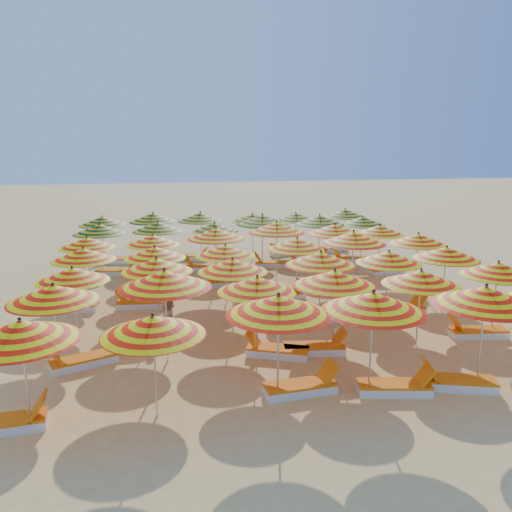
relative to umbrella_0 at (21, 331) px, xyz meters
name	(u,v)px	position (x,y,z in m)	size (l,w,h in m)	color
ground	(259,300)	(6.37, 7.55, -2.14)	(120.00, 120.00, 0.00)	#F1C36B
umbrella_0	(21,331)	(0.00, 0.00, 0.00)	(2.59, 2.59, 2.43)	silver
umbrella_1	(153,326)	(2.56, 0.01, -0.08)	(2.44, 2.44, 2.34)	silver
umbrella_2	(278,305)	(5.31, 0.30, 0.09)	(3.13, 3.13, 2.53)	silver
umbrella_3	(373,302)	(7.48, 0.10, 0.09)	(3.04, 3.04, 2.53)	silver
umbrella_4	(486,296)	(10.23, -0.08, 0.11)	(2.93, 2.93, 2.56)	silver
umbrella_6	(53,293)	(0.13, 2.67, -0.03)	(2.66, 2.66, 2.39)	silver
umbrella_7	(165,279)	(2.87, 2.83, 0.15)	(3.09, 3.09, 2.60)	silver
umbrella_8	(257,285)	(5.31, 2.66, -0.09)	(2.56, 2.56, 2.32)	silver
umbrella_9	(335,278)	(7.45, 2.51, 0.00)	(2.76, 2.76, 2.43)	silver
umbrella_10	(421,278)	(10.00, 2.42, -0.09)	(2.45, 2.45, 2.33)	silver
umbrella_11	(498,269)	(12.73, 2.79, -0.07)	(2.91, 2.91, 2.34)	silver
umbrella_12	(72,275)	(0.23, 4.98, -0.15)	(2.77, 2.77, 2.26)	silver
umbrella_13	(157,265)	(2.67, 5.26, -0.05)	(2.47, 2.47, 2.38)	silver
umbrella_14	(233,266)	(4.99, 4.88, -0.08)	(2.35, 2.35, 2.34)	silver
umbrella_15	(321,259)	(7.86, 4.88, 0.01)	(2.87, 2.87, 2.44)	silver
umbrella_16	(389,257)	(10.29, 5.03, -0.10)	(2.50, 2.50, 2.32)	silver
umbrella_17	(446,253)	(12.39, 5.01, -0.04)	(2.64, 2.64, 2.38)	silver
umbrella_18	(83,254)	(0.23, 7.51, -0.09)	(2.53, 2.53, 2.33)	silver
umbrella_19	(155,252)	(2.63, 7.52, -0.13)	(2.83, 2.83, 2.29)	silver
umbrella_20	(225,250)	(5.11, 7.37, -0.12)	(2.33, 2.33, 2.29)	silver
umbrella_21	(297,244)	(7.85, 7.60, -0.04)	(2.88, 2.88, 2.39)	silver
umbrella_22	(353,238)	(10.01, 7.43, 0.15)	(2.82, 2.82, 2.59)	silver
umbrella_23	(418,239)	(12.81, 7.64, -0.05)	(2.53, 2.53, 2.37)	silver
umbrella_24	(87,243)	(0.05, 9.89, -0.13)	(2.85, 2.85, 2.28)	silver
umbrella_25	(153,240)	(2.56, 9.90, -0.12)	(2.48, 2.48, 2.29)	silver
umbrella_26	(216,234)	(5.08, 9.80, 0.07)	(3.12, 3.12, 2.51)	silver
umbrella_27	(277,227)	(7.72, 10.26, 0.16)	(2.58, 2.58, 2.61)	silver
umbrella_28	(334,229)	(10.15, 9.87, 0.06)	(3.13, 3.13, 2.50)	silver
umbrella_29	(380,230)	(12.37, 10.17, -0.09)	(2.73, 2.73, 2.33)	silver
umbrella_30	(100,229)	(0.31, 12.31, 0.00)	(2.75, 2.75, 2.43)	silver
umbrella_31	(158,227)	(2.79, 12.49, 0.00)	(2.51, 2.51, 2.43)	silver
umbrella_32	(215,227)	(5.36, 12.62, -0.13)	(2.64, 2.64, 2.28)	silver
umbrella_33	(262,220)	(7.57, 12.41, 0.17)	(2.57, 2.57, 2.63)	silver
umbrella_34	(319,220)	(10.32, 12.37, 0.09)	(3.00, 3.00, 2.53)	silver
umbrella_35	(362,221)	(12.64, 12.70, -0.07)	(2.25, 2.25, 2.34)	silver
umbrella_36	(102,221)	(0.17, 14.94, -0.04)	(2.79, 2.79, 2.39)	silver
umbrella_37	(153,217)	(2.60, 14.88, 0.08)	(2.58, 2.58, 2.52)	silver
umbrella_38	(200,217)	(4.92, 15.02, 0.02)	(2.68, 2.68, 2.45)	silver
umbrella_39	(253,218)	(7.59, 14.90, -0.09)	(2.73, 2.73, 2.33)	silver
umbrella_40	(296,217)	(9.97, 15.18, -0.14)	(2.19, 2.19, 2.27)	silver
umbrella_41	(345,213)	(12.69, 15.15, -0.02)	(2.93, 2.93, 2.41)	silver
lounger_0	(5,423)	(-0.50, 0.05, -1.99)	(1.78, 0.72, 0.69)	white
lounger_1	(302,387)	(5.91, 0.34, -1.99)	(1.77, 0.70, 0.69)	white
lounger_2	(396,387)	(8.08, -0.09, -1.99)	(1.81, 0.92, 0.69)	white
lounger_3	(457,382)	(9.64, -0.15, -1.99)	(1.83, 1.09, 0.69)	white
lounger_5	(82,361)	(0.63, 2.90, -1.99)	(1.83, 1.16, 0.69)	white
lounger_6	(276,351)	(5.82, 2.53, -1.99)	(1.82, 1.23, 0.69)	white
lounger_7	(316,348)	(6.95, 2.49, -1.99)	(1.80, 0.83, 0.69)	white
lounger_8	(476,332)	(12.14, 2.68, -1.99)	(1.79, 0.81, 0.69)	white
lounger_9	(336,316)	(8.45, 4.92, -1.99)	(1.75, 0.63, 0.69)	white
lounger_10	(402,310)	(10.88, 5.01, -1.99)	(1.79, 0.77, 0.69)	white
lounger_11	(70,307)	(-0.37, 7.64, -1.99)	(1.77, 0.72, 0.69)	white
lounger_12	(140,303)	(2.03, 7.59, -1.99)	(1.79, 0.78, 0.69)	white
lounger_13	(285,296)	(7.35, 7.41, -1.99)	(1.83, 1.16, 0.69)	white
lounger_14	(229,282)	(5.58, 9.81, -1.99)	(1.76, 0.67, 0.69)	white
lounger_15	(388,270)	(12.96, 10.34, -1.99)	(1.80, 0.84, 0.69)	white
lounger_16	(117,272)	(0.90, 12.47, -1.99)	(1.81, 0.90, 0.69)	white
lounger_17	(149,271)	(2.29, 12.24, -1.99)	(1.82, 0.93, 0.69)	white
lounger_18	(203,267)	(4.76, 12.50, -1.99)	(1.81, 0.88, 0.69)	white
lounger_19	(272,264)	(8.07, 12.58, -1.99)	(1.81, 0.89, 0.69)	white
lounger_20	(306,263)	(9.73, 12.37, -1.99)	(1.83, 1.13, 0.69)	white
lounger_21	(348,259)	(12.05, 12.84, -1.99)	(1.80, 0.85, 0.69)	white
lounger_22	(116,260)	(0.67, 14.90, -1.99)	(1.82, 1.02, 0.69)	white
lounger_23	(145,258)	(2.10, 15.11, -1.99)	(1.78, 0.76, 0.69)	white
lounger_24	(192,257)	(4.42, 14.81, -1.99)	(1.82, 1.22, 0.69)	white
lounger_25	(285,252)	(9.37, 15.01, -1.99)	(1.83, 1.11, 0.69)	white
lounger_26	(333,249)	(12.19, 15.35, -1.99)	(1.83, 1.05, 0.69)	white
beachgoer_a	(240,270)	(5.94, 9.21, -1.35)	(0.58, 0.38, 1.58)	tan
beachgoer_b	(167,310)	(2.92, 5.27, -1.51)	(0.61, 0.48, 1.25)	tan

